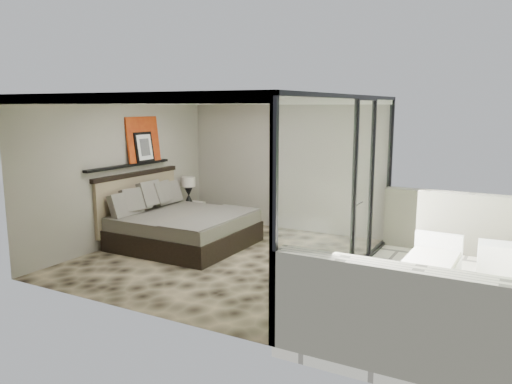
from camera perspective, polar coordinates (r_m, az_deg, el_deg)
The scene contains 14 objects.
floor at distance 8.86m, azimuth -3.86°, elevation -7.51°, with size 5.00×5.00×0.00m, color black.
ceiling at distance 8.46m, azimuth -4.08°, elevation 10.84°, with size 4.50×5.00×0.02m, color silver.
back_wall at distance 10.70m, azimuth 3.27°, elevation 3.18°, with size 4.50×0.02×2.80m, color gray.
left_wall at distance 9.93m, azimuth -14.91°, elevation 2.34°, with size 0.02×5.00×2.80m, color gray.
glass_wall at distance 7.58m, azimuth 10.49°, elevation 0.27°, with size 0.08×5.00×2.80m, color white.
terrace_slab at distance 7.64m, azimuth 21.08°, elevation -11.52°, with size 3.00×5.00×0.12m, color beige.
picture_ledge at distance 9.95m, azimuth -14.29°, elevation 2.97°, with size 0.12×2.20×0.05m, color black.
bed at distance 9.66m, azimuth -8.68°, elevation -3.83°, with size 2.32×2.24×1.28m.
nightstand at distance 11.21m, azimuth -7.59°, elevation -2.51°, with size 0.51×0.51×0.51m, color black.
table_lamp at distance 11.14m, azimuth -7.72°, elevation 0.67°, with size 0.31×0.31×0.57m.
abstract_canvas at distance 10.24m, azimuth -12.78°, elevation 5.89°, with size 0.04×0.90×0.90m, color #B7240F.
framed_print at distance 10.18m, azimuth -12.67°, elevation 5.02°, with size 0.03×0.50×0.60m, color black.
ottoman at distance 8.80m, azimuth 25.61°, elevation -6.90°, with size 0.50×0.50×0.50m, color white.
lounger at distance 8.19m, azimuth 19.24°, elevation -8.17°, with size 0.78×1.52×0.59m.
Camera 1 is at (4.59, -7.10, 2.64)m, focal length 35.00 mm.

